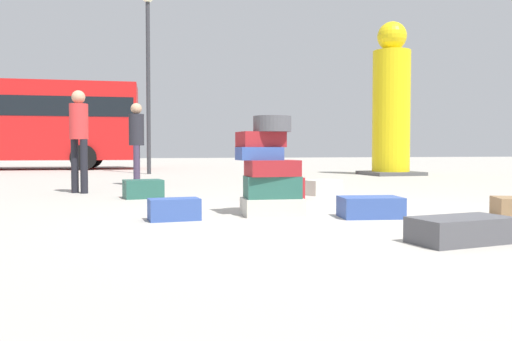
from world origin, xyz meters
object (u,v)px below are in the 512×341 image
(suitcase_cream_white_trunk, at_px, (321,187))
(lamp_post, at_px, (148,52))
(suitcase_charcoal_left_side, at_px, (461,230))
(person_tourist_with_camera, at_px, (137,136))
(suitcase_tower, at_px, (270,171))
(suitcase_teal_foreground_far, at_px, (143,189))
(suitcase_maroon_upright_blue, at_px, (277,189))
(suitcase_navy_foreground_near, at_px, (174,209))
(suitcase_navy_right_side, at_px, (370,207))
(yellow_dummy_statue, at_px, (391,107))
(person_bearded_onlooker, at_px, (79,132))

(suitcase_cream_white_trunk, distance_m, lamp_post, 8.87)
(suitcase_charcoal_left_side, bearing_deg, person_tourist_with_camera, 99.49)
(suitcase_tower, xyz_separation_m, suitcase_teal_foreground_far, (-1.27, 2.38, -0.35))
(suitcase_cream_white_trunk, xyz_separation_m, person_tourist_with_camera, (-2.81, 2.88, 0.87))
(suitcase_tower, xyz_separation_m, lamp_post, (-0.80, 10.10, 3.10))
(suitcase_tower, height_order, person_tourist_with_camera, person_tourist_with_camera)
(suitcase_charcoal_left_side, height_order, person_tourist_with_camera, person_tourist_with_camera)
(suitcase_teal_foreground_far, relative_size, suitcase_maroon_upright_blue, 0.79)
(suitcase_maroon_upright_blue, bearing_deg, suitcase_navy_foreground_near, -144.98)
(suitcase_navy_right_side, relative_size, suitcase_maroon_upright_blue, 0.91)
(suitcase_tower, height_order, suitcase_teal_foreground_far, suitcase_tower)
(yellow_dummy_statue, bearing_deg, suitcase_teal_foreground_far, -142.85)
(suitcase_charcoal_left_side, distance_m, lamp_post, 12.72)
(person_bearded_onlooker, distance_m, lamp_post, 7.21)
(suitcase_cream_white_trunk, bearing_deg, lamp_post, 85.27)
(suitcase_navy_right_side, distance_m, suitcase_teal_foreground_far, 3.63)
(person_bearded_onlooker, distance_m, yellow_dummy_statue, 9.19)
(suitcase_cream_white_trunk, height_order, suitcase_navy_right_side, suitcase_cream_white_trunk)
(person_bearded_onlooker, distance_m, person_tourist_with_camera, 1.90)
(person_tourist_with_camera, bearing_deg, lamp_post, 179.21)
(person_tourist_with_camera, bearing_deg, suitcase_maroon_upright_blue, 32.92)
(suitcase_maroon_upright_blue, height_order, lamp_post, lamp_post)
(suitcase_tower, bearing_deg, suitcase_navy_foreground_near, -171.55)
(person_bearded_onlooker, bearing_deg, suitcase_tower, -12.78)
(suitcase_navy_foreground_near, bearing_deg, suitcase_maroon_upright_blue, 43.37)
(yellow_dummy_statue, bearing_deg, suitcase_maroon_upright_blue, -130.62)
(suitcase_cream_white_trunk, xyz_separation_m, suitcase_navy_right_side, (-0.55, -2.74, -0.01))
(suitcase_tower, xyz_separation_m, person_tourist_with_camera, (-1.28, 5.15, 0.50))
(suitcase_charcoal_left_side, relative_size, suitcase_teal_foreground_far, 1.42)
(suitcase_teal_foreground_far, bearing_deg, suitcase_tower, -70.00)
(person_bearded_onlooker, bearing_deg, suitcase_navy_right_side, -6.45)
(suitcase_navy_right_side, distance_m, yellow_dummy_statue, 9.75)
(suitcase_teal_foreground_far, bearing_deg, person_bearded_onlooker, 122.75)
(suitcase_teal_foreground_far, bearing_deg, suitcase_navy_right_side, -59.87)
(suitcase_navy_right_side, relative_size, suitcase_navy_foreground_near, 1.25)
(suitcase_maroon_upright_blue, bearing_deg, person_tourist_with_camera, 105.66)
(suitcase_teal_foreground_far, relative_size, lamp_post, 0.10)
(suitcase_navy_right_side, xyz_separation_m, suitcase_navy_foreground_near, (-2.03, 0.32, 0.00))
(person_bearded_onlooker, xyz_separation_m, person_tourist_with_camera, (0.97, 1.63, -0.03))
(suitcase_navy_foreground_near, distance_m, suitcase_maroon_upright_blue, 2.44)
(person_bearded_onlooker, height_order, lamp_post, lamp_post)
(suitcase_tower, distance_m, person_tourist_with_camera, 5.33)
(suitcase_maroon_upright_blue, height_order, yellow_dummy_statue, yellow_dummy_statue)
(person_tourist_with_camera, bearing_deg, suitcase_navy_right_side, 26.70)
(suitcase_navy_foreground_near, distance_m, yellow_dummy_statue, 10.67)
(suitcase_navy_foreground_near, xyz_separation_m, suitcase_maroon_upright_blue, (1.65, 1.80, 0.05))
(suitcase_maroon_upright_blue, bearing_deg, suitcase_teal_foreground_far, 145.86)
(suitcase_charcoal_left_side, height_order, lamp_post, lamp_post)
(suitcase_maroon_upright_blue, bearing_deg, person_bearded_onlooker, 134.09)
(suitcase_tower, distance_m, suitcase_teal_foreground_far, 2.72)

